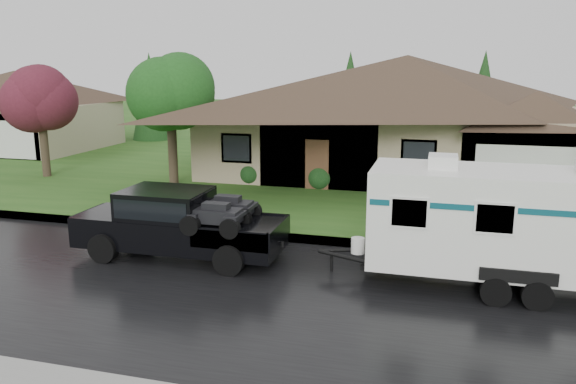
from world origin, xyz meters
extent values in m
plane|color=#275219|center=(0.00, 0.00, 0.00)|extent=(140.00, 140.00, 0.00)
cube|color=black|center=(0.00, -2.00, 0.01)|extent=(140.00, 8.00, 0.01)
cube|color=gray|center=(0.00, 2.25, 0.07)|extent=(140.00, 0.50, 0.15)
cube|color=#275219|center=(0.00, 15.00, 0.07)|extent=(140.00, 26.00, 0.15)
cube|color=tan|center=(2.00, 14.00, 1.65)|extent=(18.00, 10.00, 3.00)
pyramid|color=#3A2C20|center=(2.00, 14.00, 5.75)|extent=(19.44, 10.80, 2.60)
cube|color=tan|center=(7.40, 11.00, 1.50)|extent=(5.76, 4.00, 2.70)
cube|color=tan|center=(-22.00, 16.00, 1.55)|extent=(10.00, 8.00, 2.80)
pyramid|color=#3A2C20|center=(-22.00, 16.00, 4.95)|extent=(10.80, 8.64, 2.00)
cube|color=tan|center=(-19.00, 14.00, 1.41)|extent=(3.20, 4.00, 2.52)
cylinder|color=#382B1E|center=(-7.43, 8.10, 1.40)|extent=(0.40, 0.40, 2.51)
sphere|color=#225E1E|center=(-7.43, 8.10, 4.15)|extent=(3.46, 3.46, 3.46)
cylinder|color=#382B1E|center=(-14.17, 8.39, 1.28)|extent=(0.38, 0.38, 2.27)
sphere|color=maroon|center=(-14.17, 8.39, 3.77)|extent=(3.13, 3.13, 3.13)
sphere|color=#143814|center=(-4.30, 9.30, 0.65)|extent=(1.00, 1.00, 1.00)
sphere|color=#143814|center=(-1.15, 9.30, 0.65)|extent=(1.00, 1.00, 1.00)
sphere|color=#143814|center=(2.00, 9.30, 0.65)|extent=(1.00, 1.00, 1.00)
sphere|color=#143814|center=(5.15, 9.30, 0.65)|extent=(1.00, 1.00, 1.00)
sphere|color=#143814|center=(8.30, 9.30, 0.65)|extent=(1.00, 1.00, 1.00)
cube|color=black|center=(-3.17, -0.06, 0.75)|extent=(5.78, 1.93, 0.83)
cube|color=black|center=(-5.28, -0.06, 1.01)|extent=(1.54, 1.88, 0.34)
cube|color=black|center=(-3.55, -0.06, 1.49)|extent=(2.31, 1.81, 0.87)
cube|color=black|center=(-3.55, -0.06, 1.54)|extent=(2.12, 1.85, 0.53)
cube|color=black|center=(-1.34, -0.06, 0.94)|extent=(2.12, 1.83, 0.06)
cylinder|color=black|center=(-5.00, -1.01, 0.40)|extent=(0.81, 0.31, 0.81)
cylinder|color=black|center=(-5.00, 0.88, 0.40)|extent=(0.81, 0.31, 0.81)
cylinder|color=black|center=(-1.34, -1.01, 0.40)|extent=(0.81, 0.31, 0.81)
cylinder|color=black|center=(-1.34, 0.88, 0.40)|extent=(0.81, 0.31, 0.81)
cube|color=white|center=(5.53, -0.06, 1.71)|extent=(6.74, 2.31, 2.36)
cube|color=black|center=(5.53, -0.06, 0.39)|extent=(7.13, 1.16, 0.13)
cube|color=#0C4A58|center=(5.53, -0.06, 2.23)|extent=(6.61, 2.33, 0.13)
cube|color=white|center=(3.80, -0.06, 3.04)|extent=(0.67, 0.77, 0.31)
cylinder|color=black|center=(5.10, -1.20, 0.34)|extent=(0.67, 0.23, 0.67)
cylinder|color=black|center=(5.10, 1.07, 0.34)|extent=(0.67, 0.23, 0.67)
cylinder|color=black|center=(5.97, -1.20, 0.34)|extent=(0.67, 0.23, 0.67)
cylinder|color=black|center=(5.97, 1.07, 0.34)|extent=(0.67, 0.23, 0.67)
camera|label=1|loc=(3.71, -13.75, 5.28)|focal=35.00mm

